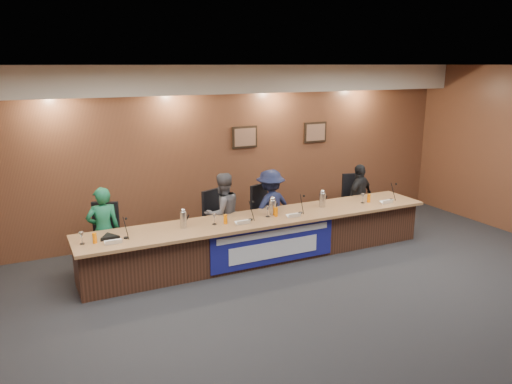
% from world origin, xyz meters
% --- Properties ---
extents(floor, '(10.00, 10.00, 0.00)m').
position_xyz_m(floor, '(0.00, 0.00, 0.00)').
color(floor, black).
rests_on(floor, ground).
extents(ceiling, '(10.00, 8.00, 0.04)m').
position_xyz_m(ceiling, '(0.00, 0.00, 3.20)').
color(ceiling, silver).
rests_on(ceiling, wall_back).
extents(wall_back, '(10.00, 0.04, 3.20)m').
position_xyz_m(wall_back, '(0.00, 4.00, 1.60)').
color(wall_back, brown).
rests_on(wall_back, floor).
extents(soffit, '(10.00, 0.50, 0.50)m').
position_xyz_m(soffit, '(0.00, 3.75, 2.95)').
color(soffit, beige).
rests_on(soffit, wall_back).
extents(dais_body, '(6.00, 0.80, 0.70)m').
position_xyz_m(dais_body, '(0.00, 2.40, 0.35)').
color(dais_body, '#3F2317').
rests_on(dais_body, floor).
extents(dais_top, '(6.10, 0.95, 0.05)m').
position_xyz_m(dais_top, '(0.00, 2.35, 0.72)').
color(dais_top, '#966941').
rests_on(dais_top, dais_body).
extents(banner, '(2.20, 0.02, 0.65)m').
position_xyz_m(banner, '(0.00, 1.99, 0.38)').
color(banner, navy).
rests_on(banner, dais_body).
extents(banner_text_upper, '(2.00, 0.01, 0.10)m').
position_xyz_m(banner_text_upper, '(0.00, 1.97, 0.58)').
color(banner_text_upper, silver).
rests_on(banner_text_upper, banner).
extents(banner_text_lower, '(1.60, 0.01, 0.28)m').
position_xyz_m(banner_text_lower, '(0.00, 1.97, 0.30)').
color(banner_text_lower, silver).
rests_on(banner_text_lower, banner).
extents(wall_photo_left, '(0.52, 0.04, 0.42)m').
position_xyz_m(wall_photo_left, '(0.40, 3.97, 1.85)').
color(wall_photo_left, black).
rests_on(wall_photo_left, wall_back).
extents(wall_photo_right, '(0.52, 0.04, 0.42)m').
position_xyz_m(wall_photo_right, '(2.00, 3.97, 1.85)').
color(wall_photo_right, black).
rests_on(wall_photo_right, wall_back).
extents(panelist_a, '(0.51, 0.34, 1.40)m').
position_xyz_m(panelist_a, '(-2.49, 2.96, 0.70)').
color(panelist_a, '#165D3B').
rests_on(panelist_a, floor).
extents(panelist_b, '(0.78, 0.65, 1.42)m').
position_xyz_m(panelist_b, '(-0.49, 2.96, 0.71)').
color(panelist_b, '#4E4C52').
rests_on(panelist_b, floor).
extents(panelist_c, '(0.98, 0.68, 1.39)m').
position_xyz_m(panelist_c, '(0.44, 2.96, 0.70)').
color(panelist_c, '#141A38').
rests_on(panelist_c, floor).
extents(panelist_d, '(0.84, 0.58, 1.32)m').
position_xyz_m(panelist_d, '(2.43, 2.96, 0.66)').
color(panelist_d, black).
rests_on(panelist_d, floor).
extents(office_chair_a, '(0.63, 0.63, 0.08)m').
position_xyz_m(office_chair_a, '(-2.49, 3.06, 0.48)').
color(office_chair_a, black).
rests_on(office_chair_a, floor).
extents(office_chair_b, '(0.63, 0.63, 0.08)m').
position_xyz_m(office_chair_b, '(-0.49, 3.06, 0.48)').
color(office_chair_b, black).
rests_on(office_chair_b, floor).
extents(office_chair_c, '(0.62, 0.62, 0.08)m').
position_xyz_m(office_chair_c, '(0.44, 3.06, 0.48)').
color(office_chair_c, black).
rests_on(office_chair_c, floor).
extents(office_chair_d, '(0.57, 0.57, 0.08)m').
position_xyz_m(office_chair_d, '(2.43, 3.06, 0.48)').
color(office_chair_d, black).
rests_on(office_chair_d, floor).
extents(nameplate_a, '(0.24, 0.08, 0.10)m').
position_xyz_m(nameplate_a, '(-2.49, 2.10, 0.80)').
color(nameplate_a, white).
rests_on(nameplate_a, dais_top).
extents(microphone_a, '(0.07, 0.07, 0.02)m').
position_xyz_m(microphone_a, '(-2.28, 2.29, 0.76)').
color(microphone_a, black).
rests_on(microphone_a, dais_top).
extents(juice_glass_a, '(0.06, 0.06, 0.15)m').
position_xyz_m(juice_glass_a, '(-2.72, 2.28, 0.82)').
color(juice_glass_a, '#FF7801').
rests_on(juice_glass_a, dais_top).
extents(water_glass_a, '(0.08, 0.08, 0.18)m').
position_xyz_m(water_glass_a, '(-2.89, 2.32, 0.84)').
color(water_glass_a, silver).
rests_on(water_glass_a, dais_top).
extents(nameplate_b, '(0.24, 0.08, 0.10)m').
position_xyz_m(nameplate_b, '(-0.48, 2.12, 0.80)').
color(nameplate_b, white).
rests_on(nameplate_b, dais_top).
extents(microphone_b, '(0.07, 0.07, 0.02)m').
position_xyz_m(microphone_b, '(-0.27, 2.29, 0.76)').
color(microphone_b, black).
rests_on(microphone_b, dais_top).
extents(juice_glass_b, '(0.06, 0.06, 0.15)m').
position_xyz_m(juice_glass_b, '(-0.71, 2.29, 0.82)').
color(juice_glass_b, '#FF7801').
rests_on(juice_glass_b, dais_top).
extents(water_glass_b, '(0.08, 0.08, 0.18)m').
position_xyz_m(water_glass_b, '(-0.89, 2.33, 0.84)').
color(water_glass_b, silver).
rests_on(water_glass_b, dais_top).
extents(nameplate_c, '(0.24, 0.08, 0.10)m').
position_xyz_m(nameplate_c, '(0.44, 2.09, 0.80)').
color(nameplate_c, white).
rests_on(nameplate_c, dais_top).
extents(microphone_c, '(0.07, 0.07, 0.02)m').
position_xyz_m(microphone_c, '(0.65, 2.26, 0.76)').
color(microphone_c, black).
rests_on(microphone_c, dais_top).
extents(juice_glass_c, '(0.06, 0.06, 0.15)m').
position_xyz_m(juice_glass_c, '(0.20, 2.29, 0.82)').
color(juice_glass_c, '#FF7801').
rests_on(juice_glass_c, dais_top).
extents(water_glass_c, '(0.08, 0.08, 0.18)m').
position_xyz_m(water_glass_c, '(0.06, 2.33, 0.84)').
color(water_glass_c, silver).
rests_on(water_glass_c, dais_top).
extents(nameplate_d, '(0.24, 0.08, 0.10)m').
position_xyz_m(nameplate_d, '(2.39, 2.08, 0.80)').
color(nameplate_d, white).
rests_on(nameplate_d, dais_top).
extents(microphone_d, '(0.07, 0.07, 0.02)m').
position_xyz_m(microphone_d, '(2.62, 2.25, 0.76)').
color(microphone_d, black).
rests_on(microphone_d, dais_top).
extents(juice_glass_d, '(0.06, 0.06, 0.15)m').
position_xyz_m(juice_glass_d, '(2.14, 2.31, 0.82)').
color(juice_glass_d, '#FF7801').
rests_on(juice_glass_d, dais_top).
extents(water_glass_d, '(0.08, 0.08, 0.18)m').
position_xyz_m(water_glass_d, '(2.00, 2.32, 0.84)').
color(water_glass_d, silver).
rests_on(water_glass_d, dais_top).
extents(carafe_left, '(0.11, 0.11, 0.26)m').
position_xyz_m(carafe_left, '(-1.38, 2.38, 0.88)').
color(carafe_left, silver).
rests_on(carafe_left, dais_top).
extents(carafe_mid, '(0.12, 0.12, 0.25)m').
position_xyz_m(carafe_mid, '(0.19, 2.40, 0.88)').
color(carafe_mid, silver).
rests_on(carafe_mid, dais_top).
extents(carafe_right, '(0.12, 0.12, 0.25)m').
position_xyz_m(carafe_right, '(1.20, 2.43, 0.88)').
color(carafe_right, silver).
rests_on(carafe_right, dais_top).
extents(speakerphone, '(0.32, 0.32, 0.05)m').
position_xyz_m(speakerphone, '(-2.50, 2.38, 0.78)').
color(speakerphone, black).
rests_on(speakerphone, dais_top).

